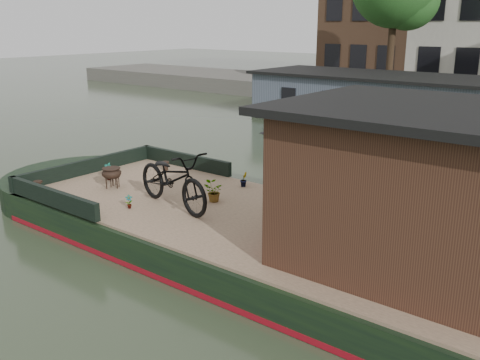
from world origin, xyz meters
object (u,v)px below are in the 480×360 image
Objects in this scene: bicycle at (173,179)px; potted_plant_a at (108,172)px; brazier_front at (112,178)px; cabin at (418,186)px; brazier_rear at (115,179)px; dinghy at (296,128)px.

potted_plant_a is at bearing 92.33° from bicycle.
bicycle is 4.89× the size of brazier_front.
cabin is 11.37× the size of brazier_rear.
dinghy is (-1.59, 9.96, -0.52)m from brazier_rear.
cabin is 6.78m from brazier_front.
cabin reaches higher than dinghy.
bicycle is 0.76× the size of dinghy.
brazier_front reaches higher than dinghy.
brazier_rear is (-0.02, 0.10, -0.05)m from brazier_front.
cabin reaches higher than bicycle.
potted_plant_a is 0.14× the size of dinghy.
cabin is 6.80m from brazier_rear.
dinghy is (-3.62, 10.13, -0.93)m from bicycle.
potted_plant_a is 9.79m from dinghy.
brazier_rear is (-6.71, -0.29, -1.05)m from cabin.
brazier_rear is 0.12× the size of dinghy.
brazier_rear reaches higher than dinghy.
bicycle is 5.56× the size of potted_plant_a.
bicycle is at bearing -8.99° from potted_plant_a.
cabin is 4.75m from bicycle.
dinghy is at bearing 99.13° from brazier_front.
potted_plant_a is (-2.58, 0.41, -0.39)m from bicycle.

